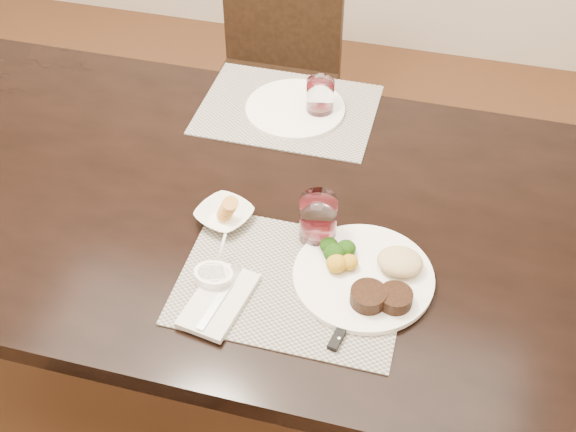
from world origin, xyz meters
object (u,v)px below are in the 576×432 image
(steak_knife, at_px, (344,320))
(chair_far, at_px, (275,66))
(far_plate, at_px, (295,109))
(cracker_bowl, at_px, (224,215))
(wine_glass_near, at_px, (318,221))
(dinner_plate, at_px, (370,276))

(steak_knife, bearing_deg, chair_far, 122.86)
(steak_knife, distance_m, far_plate, 0.70)
(cracker_bowl, bearing_deg, far_plate, 83.40)
(chair_far, relative_size, steak_knife, 3.91)
(cracker_bowl, bearing_deg, wine_glass_near, -0.00)
(far_plate, bearing_deg, dinner_plate, -61.04)
(chair_far, height_order, steak_knife, chair_far)
(cracker_bowl, relative_size, far_plate, 0.58)
(steak_knife, distance_m, cracker_bowl, 0.38)
(wine_glass_near, height_order, far_plate, wine_glass_near)
(dinner_plate, distance_m, cracker_bowl, 0.36)
(dinner_plate, xyz_separation_m, far_plate, (-0.29, 0.53, -0.01))
(chair_far, relative_size, cracker_bowl, 5.87)
(chair_far, relative_size, wine_glass_near, 8.04)
(steak_knife, height_order, far_plate, same)
(chair_far, relative_size, dinner_plate, 3.08)
(chair_far, bearing_deg, dinner_plate, -65.08)
(chair_far, height_order, far_plate, chair_far)
(steak_knife, height_order, wine_glass_near, wine_glass_near)
(chair_far, relative_size, far_plate, 3.42)
(steak_knife, xyz_separation_m, far_plate, (-0.27, 0.65, 0.00))
(chair_far, height_order, cracker_bowl, chair_far)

